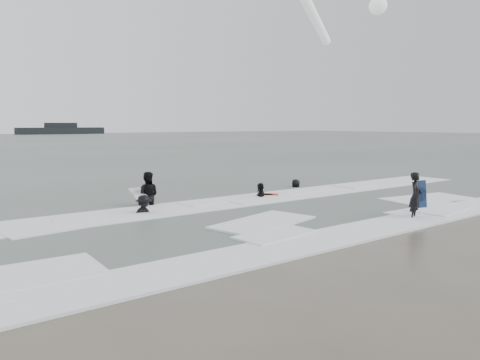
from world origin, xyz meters
TOP-DOWN VIEW (x-y plane):
  - ground at (0.00, 0.00)m, footprint 320.00×320.00m
  - surfer_centre at (3.57, -0.39)m, footprint 0.71×0.59m
  - surfer_wading at (-2.79, 7.47)m, footprint 1.19×1.13m
  - surfer_breaker at (-3.71, 5.85)m, footprint 1.13×0.79m
  - surfer_right_near at (2.09, 6.28)m, footprint 1.03×1.13m
  - surfer_right_far at (5.73, 7.89)m, footprint 0.87×0.93m
  - surf_foam at (0.00, 3.70)m, footprint 30.03×9.06m
  - bodyboards at (1.05, 4.54)m, footprint 7.55×8.42m
  - vessel_horizon at (33.41, 148.40)m, footprint 27.20×4.86m

SIDE VIEW (x-z plane):
  - ground at x=0.00m, z-range 0.00..0.00m
  - surfer_centre at x=3.57m, z-range -0.83..0.83m
  - surfer_wading at x=-2.79m, z-range -0.97..0.97m
  - surfer_breaker at x=-3.71m, z-range -0.79..0.79m
  - surfer_right_near at x=2.09m, z-range -0.93..0.93m
  - surfer_right_far at x=5.73m, z-range -0.80..0.80m
  - surf_foam at x=0.00m, z-range 0.00..0.08m
  - bodyboards at x=1.05m, z-range -0.13..1.12m
  - vessel_horizon at x=33.41m, z-range -0.47..3.22m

